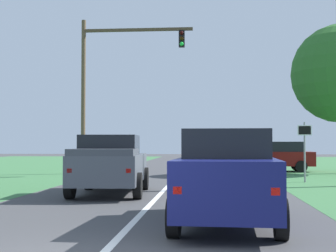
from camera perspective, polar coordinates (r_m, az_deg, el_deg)
name	(u,v)px	position (r m, az deg, el deg)	size (l,w,h in m)	color
ground_plane	(164,191)	(17.38, -0.52, -7.56)	(120.00, 120.00, 0.00)	#424244
red_suv_near	(227,174)	(10.17, 6.93, -5.64)	(2.25, 4.94, 1.94)	navy
pickup_truck_lead	(110,164)	(16.12, -6.77, -4.44)	(2.50, 4.96, 1.94)	#4C515B
traffic_light	(109,74)	(27.22, -6.94, 6.01)	(6.19, 0.40, 8.54)	brown
keep_moving_sign	(305,144)	(21.71, 15.70, -2.02)	(0.60, 0.09, 2.58)	gray
crossing_suv_far	(276,156)	(29.87, 12.55, -3.43)	(4.49, 2.13, 1.77)	maroon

